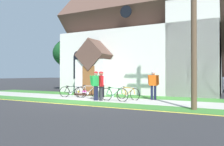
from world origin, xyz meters
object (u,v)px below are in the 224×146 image
Objects in this scene: bicycle_white at (72,92)px; bicycle_green at (128,93)px; cyclist_in_yellow_jersey at (96,83)px; bicycle_yellow at (114,94)px; cyclist_in_blue_jersey at (101,84)px; church_sign at (89,77)px; bicycle_blue at (89,92)px; cyclist_in_red_jersey at (153,83)px; yard_deciduous_tree at (74,53)px; cyclist_in_orange_jersey at (102,82)px.

bicycle_green is (3.80, 0.43, 0.00)m from bicycle_white.
bicycle_white is at bearing 159.51° from cyclist_in_yellow_jersey.
cyclist_in_blue_jersey is at bearing -160.70° from bicycle_yellow.
cyclist_in_blue_jersey reaches higher than bicycle_yellow.
church_sign is 2.72m from bicycle_blue.
cyclist_in_red_jersey is at bearing -15.02° from church_sign.
bicycle_white is at bearing -84.82° from church_sign.
yard_deciduous_tree is (-4.52, 6.21, 3.22)m from bicycle_white.
bicycle_green is 2.09m from cyclist_in_orange_jersey.
bicycle_blue is 1.00× the size of cyclist_in_blue_jersey.
bicycle_yellow reaches higher than bicycle_white.
church_sign is 1.25× the size of cyclist_in_yellow_jersey.
bicycle_green is at bearing -8.86° from cyclist_in_orange_jersey.
bicycle_yellow is (2.23, -0.83, -0.00)m from bicycle_blue.
church_sign reaches higher than bicycle_blue.
church_sign is at bearing 164.98° from cyclist_in_red_jersey.
cyclist_in_blue_jersey is at bearing -17.94° from bicycle_white.
bicycle_yellow is 1.04× the size of cyclist_in_red_jersey.
bicycle_green is at bearing 4.86° from bicycle_blue.
cyclist_in_yellow_jersey reaches higher than bicycle_blue.
yard_deciduous_tree is at bearing 135.58° from cyclist_in_blue_jersey.
church_sign is at bearing 132.21° from cyclist_in_blue_jersey.
yard_deciduous_tree is at bearing 138.11° from church_sign.
cyclist_in_red_jersey is (5.23, 0.88, 0.64)m from bicycle_white.
cyclist_in_blue_jersey is (2.92, -3.22, -0.34)m from church_sign.
bicycle_yellow is 1.04× the size of bicycle_green.
church_sign is 2.62m from cyclist_in_orange_jersey.
church_sign is 6.22m from yard_deciduous_tree.
bicycle_green is 1.80m from cyclist_in_blue_jersey.
bicycle_green is at bearing -34.80° from yard_deciduous_tree.
yard_deciduous_tree is at bearing 139.21° from cyclist_in_orange_jersey.
church_sign is 1.25× the size of cyclist_in_orange_jersey.
bicycle_green is (2.61, 0.22, -0.01)m from bicycle_blue.
bicycle_white is 2.06m from cyclist_in_orange_jersey.
church_sign is 2.54m from bicycle_white.
cyclist_in_red_jersey is 11.42m from yard_deciduous_tree.
yard_deciduous_tree reaches higher than church_sign.
cyclist_in_orange_jersey is at bearing -38.32° from church_sign.
cyclist_in_blue_jersey is at bearing -35.39° from bicycle_blue.
bicycle_blue is at bearing 144.61° from cyclist_in_blue_jersey.
cyclist_in_blue_jersey is 10.46m from yard_deciduous_tree.
church_sign is 4.79m from bicycle_yellow.
yard_deciduous_tree is (-5.71, 6.01, 3.21)m from bicycle_blue.
bicycle_blue is 4.15m from cyclist_in_red_jersey.
yard_deciduous_tree reaches higher than bicycle_yellow.
cyclist_in_yellow_jersey is at bearing -45.79° from yard_deciduous_tree.
yard_deciduous_tree is at bearing 139.25° from bicycle_yellow.
yard_deciduous_tree is at bearing 133.55° from bicycle_blue.
bicycle_green is at bearing -25.55° from church_sign.
bicycle_blue is 1.21m from bicycle_white.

